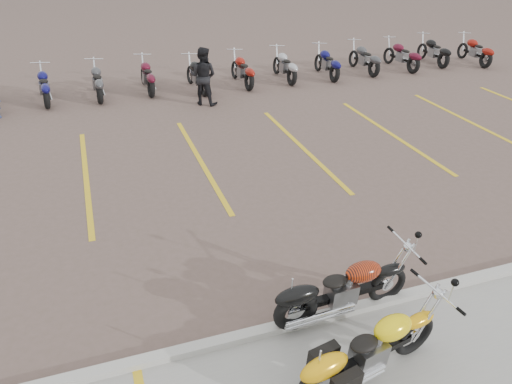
# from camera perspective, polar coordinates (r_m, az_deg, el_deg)

# --- Properties ---
(ground) EXTENTS (100.00, 100.00, 0.00)m
(ground) POSITION_cam_1_polar(r_m,az_deg,el_deg) (8.98, -0.40, -6.74)
(ground) COLOR brown
(ground) RESTS_ON ground
(curb) EXTENTS (60.00, 0.18, 0.12)m
(curb) POSITION_cam_1_polar(r_m,az_deg,el_deg) (7.50, 4.64, -14.74)
(curb) COLOR #ADAAA3
(curb) RESTS_ON ground
(parking_stripes) EXTENTS (38.00, 5.50, 0.01)m
(parking_stripes) POSITION_cam_1_polar(r_m,az_deg,el_deg) (12.34, -6.35, 3.55)
(parking_stripes) COLOR gold
(parking_stripes) RESTS_ON ground
(yellow_cruiser) EXTENTS (2.18, 0.57, 0.91)m
(yellow_cruiser) POSITION_cam_1_polar(r_m,az_deg,el_deg) (6.70, 12.44, -17.43)
(yellow_cruiser) COLOR black
(yellow_cruiser) RESTS_ON ground
(flame_cruiser) EXTENTS (2.21, 0.35, 0.91)m
(flame_cruiser) POSITION_cam_1_polar(r_m,az_deg,el_deg) (7.50, 9.47, -11.15)
(flame_cruiser) COLOR black
(flame_cruiser) RESTS_ON ground
(person_b) EXTENTS (1.11, 1.07, 1.81)m
(person_b) POSITION_cam_1_polar(r_m,az_deg,el_deg) (16.11, -6.06, 13.03)
(person_b) COLOR black
(person_b) RESTS_ON ground
(bg_bike_row) EXTENTS (22.12, 2.01, 1.10)m
(bg_bike_row) POSITION_cam_1_polar(r_m,az_deg,el_deg) (18.05, -4.39, 13.65)
(bg_bike_row) COLOR black
(bg_bike_row) RESTS_ON ground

